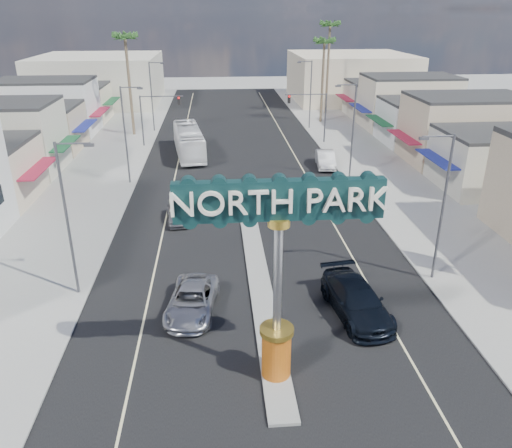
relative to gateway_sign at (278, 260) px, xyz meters
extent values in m
plane|color=gray|center=(0.00, 28.02, -5.93)|extent=(160.00, 160.00, 0.00)
cube|color=black|center=(0.00, 28.02, -5.92)|extent=(20.00, 120.00, 0.01)
cube|color=gray|center=(0.00, 12.02, -5.85)|extent=(1.30, 30.00, 0.16)
cube|color=gray|center=(-14.00, 28.02, -5.87)|extent=(8.00, 120.00, 0.12)
cube|color=gray|center=(14.00, 28.02, -5.87)|extent=(8.00, 120.00, 0.12)
cube|color=beige|center=(-24.00, 41.02, -2.93)|extent=(12.00, 42.00, 6.00)
cube|color=#B7B29E|center=(24.00, 41.02, -2.93)|extent=(12.00, 42.00, 6.00)
cube|color=#B7B29E|center=(-22.00, 73.02, -1.93)|extent=(20.00, 20.00, 8.00)
cube|color=beige|center=(22.00, 73.02, -1.93)|extent=(20.00, 20.00, 8.00)
cylinder|color=#C9620F|center=(0.00, 0.02, -4.67)|extent=(1.30, 1.30, 2.20)
cylinder|color=gold|center=(0.00, 0.02, -3.44)|extent=(1.50, 1.50, 0.25)
cylinder|color=#B7B7BC|center=(0.00, 0.02, -0.92)|extent=(0.36, 0.36, 4.80)
cylinder|color=gold|center=(0.00, 0.02, 1.66)|extent=(0.90, 0.90, 0.35)
cube|color=#0D2929|center=(0.00, 0.02, 2.58)|extent=(8.20, 0.50, 1.60)
cylinder|color=#47474C|center=(-11.00, 42.02, -2.93)|extent=(0.18, 0.18, 6.00)
cylinder|color=#47474C|center=(-8.50, 42.02, -0.03)|extent=(5.00, 0.12, 0.12)
cube|color=black|center=(-6.50, 42.02, -0.53)|extent=(0.32, 0.32, 1.00)
sphere|color=red|center=(-6.50, 41.84, -0.21)|extent=(0.22, 0.22, 0.22)
cylinder|color=#47474C|center=(11.00, 42.02, -2.93)|extent=(0.18, 0.18, 6.00)
cylinder|color=#47474C|center=(8.50, 42.02, -0.03)|extent=(5.00, 0.12, 0.12)
cube|color=black|center=(6.50, 42.02, -0.53)|extent=(0.32, 0.32, 1.00)
sphere|color=red|center=(6.50, 41.84, -0.21)|extent=(0.22, 0.22, 0.22)
cylinder|color=#47474C|center=(-10.60, 8.02, -1.43)|extent=(0.16, 0.16, 9.00)
cylinder|color=#47474C|center=(-9.70, 8.02, 2.97)|extent=(1.80, 0.10, 0.10)
cube|color=#47474C|center=(-8.90, 8.02, 2.87)|extent=(0.50, 0.22, 0.15)
cylinder|color=#47474C|center=(-10.60, 28.02, -1.43)|extent=(0.16, 0.16, 9.00)
cylinder|color=#47474C|center=(-9.70, 28.02, 2.97)|extent=(1.80, 0.10, 0.10)
cube|color=#47474C|center=(-8.90, 28.02, 2.87)|extent=(0.50, 0.22, 0.15)
cylinder|color=#47474C|center=(-10.60, 50.02, -1.43)|extent=(0.16, 0.16, 9.00)
cylinder|color=#47474C|center=(-9.70, 50.02, 2.97)|extent=(1.80, 0.10, 0.10)
cube|color=#47474C|center=(-8.90, 50.02, 2.87)|extent=(0.50, 0.22, 0.15)
cylinder|color=#47474C|center=(10.60, 8.02, -1.43)|extent=(0.16, 0.16, 9.00)
cylinder|color=#47474C|center=(9.70, 8.02, 2.97)|extent=(1.80, 0.10, 0.10)
cube|color=#47474C|center=(8.90, 8.02, 2.87)|extent=(0.50, 0.22, 0.15)
cylinder|color=#47474C|center=(10.60, 28.02, -1.43)|extent=(0.16, 0.16, 9.00)
cylinder|color=#47474C|center=(9.70, 28.02, 2.97)|extent=(1.80, 0.10, 0.10)
cube|color=#47474C|center=(8.90, 28.02, 2.87)|extent=(0.50, 0.22, 0.15)
cylinder|color=#47474C|center=(10.60, 50.02, -1.43)|extent=(0.16, 0.16, 9.00)
cylinder|color=#47474C|center=(9.70, 50.02, 2.97)|extent=(1.80, 0.10, 0.10)
cube|color=#47474C|center=(8.90, 50.02, 2.87)|extent=(0.50, 0.22, 0.15)
cylinder|color=brown|center=(-13.00, 48.02, 0.07)|extent=(0.36, 0.36, 12.00)
cylinder|color=brown|center=(13.00, 54.02, -0.43)|extent=(0.36, 0.36, 11.00)
cylinder|color=brown|center=(15.00, 60.02, 0.57)|extent=(0.36, 0.36, 13.00)
imported|color=#AFAFB4|center=(-3.93, 5.56, -5.19)|extent=(3.14, 5.60, 1.48)
imported|color=black|center=(4.89, 4.63, -5.05)|extent=(3.27, 6.35, 1.76)
imported|color=slate|center=(-5.50, 18.43, -5.23)|extent=(2.12, 4.26, 1.39)
imported|color=silver|center=(9.00, 31.89, -5.10)|extent=(2.27, 5.20, 1.66)
imported|color=white|center=(-5.39, 37.74, -4.33)|extent=(4.15, 11.74, 3.20)
camera|label=1|loc=(-2.36, -17.80, 9.33)|focal=35.00mm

